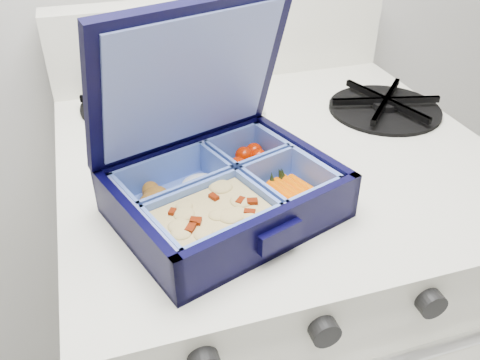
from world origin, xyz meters
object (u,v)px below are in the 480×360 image
object	(u,v)px
stove	(264,345)
burner_grate	(385,103)
bento_box	(225,194)
fork	(265,134)

from	to	relation	value
stove	burner_grate	bearing A→B (deg)	12.70
bento_box	burner_grate	world-z (taller)	bento_box
bento_box	fork	world-z (taller)	bento_box
stove	fork	bearing A→B (deg)	94.65
stove	fork	size ratio (longest dim) A/B	5.47
bento_box	fork	bearing A→B (deg)	37.77
fork	burner_grate	bearing A→B (deg)	18.31
stove	fork	world-z (taller)	fork
bento_box	fork	size ratio (longest dim) A/B	1.46
burner_grate	fork	distance (m)	0.21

